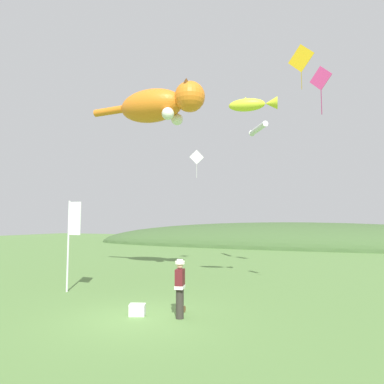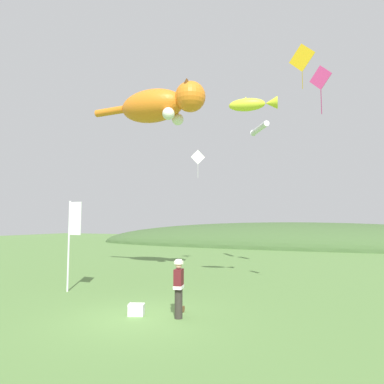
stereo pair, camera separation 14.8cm
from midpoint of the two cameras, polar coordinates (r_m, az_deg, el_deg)
ground_plane at (r=11.22m, az=-8.25°, el=-20.07°), size 120.00×120.00×0.00m
distant_hill_ridge at (r=42.11m, az=19.42°, el=-8.71°), size 54.71×14.63×5.76m
festival_attendant at (r=10.86m, az=-1.84°, el=-15.47°), size 0.34×0.47×1.77m
kite_spool at (r=11.75m, az=-1.34°, el=-18.90°), size 0.13×0.21×0.21m
picnic_cooler at (r=11.47m, az=-8.89°, el=-18.80°), size 0.57×0.48×0.36m
festival_banner_pole at (r=15.48m, az=-19.09°, el=-6.29°), size 0.66×0.08×3.83m
kite_giant_cat at (r=19.13m, az=-5.12°, el=14.24°), size 6.90×2.01×2.09m
kite_fish_windsock at (r=15.52m, az=10.30°, el=14.20°), size 2.15×0.95×0.64m
kite_tube_streamer at (r=22.92m, az=11.36°, el=10.32°), size 1.64×2.21×0.44m
kite_diamond_gold at (r=19.58m, az=18.05°, el=20.48°), size 1.36×0.68×2.41m
kite_diamond_pink at (r=13.94m, az=20.93°, el=17.29°), size 0.80×0.49×1.83m
kite_diamond_white at (r=22.77m, az=1.17°, el=5.78°), size 0.81×0.55×1.86m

